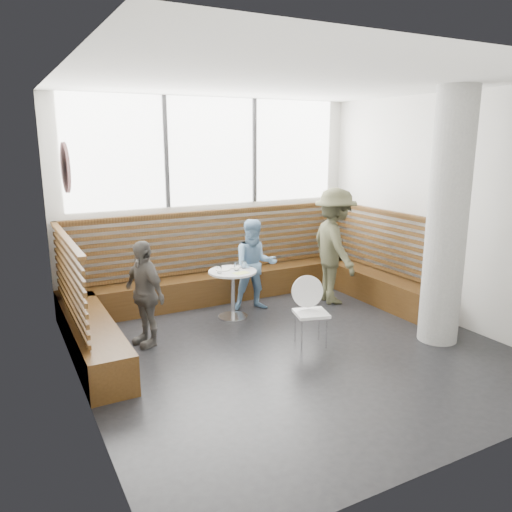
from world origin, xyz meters
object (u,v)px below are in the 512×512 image
cafe_chair (308,306)px  concrete_column (447,219)px  adult_man (334,246)px  child_left (144,293)px  child_back (255,265)px  cafe_table (233,284)px

cafe_chair → concrete_column: bearing=-7.9°
cafe_chair → adult_man: 1.83m
adult_man → child_left: 3.16m
adult_man → cafe_chair: bearing=145.8°
concrete_column → child_back: size_ratio=2.28×
cafe_table → child_left: size_ratio=0.53×
cafe_chair → child_left: size_ratio=0.64×
cafe_table → cafe_chair: cafe_chair is taller
child_left → adult_man: bearing=78.2°
concrete_column → cafe_chair: (-1.58, 0.70, -1.09)m
cafe_chair → adult_man: (1.30, 1.22, 0.41)m
child_back → child_left: child_back is taller
adult_man → child_back: bearing=90.9°
concrete_column → cafe_table: bearing=135.3°
cafe_chair → adult_man: adult_man is taller
cafe_table → cafe_chair: 1.38m
concrete_column → cafe_table: size_ratio=4.46×
adult_man → child_left: size_ratio=1.35×
cafe_chair → child_back: (0.02, 1.49, 0.19)m
cafe_table → cafe_chair: (0.44, -1.31, -0.00)m
cafe_table → child_back: child_back is taller
adult_man → child_left: bearing=107.4°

